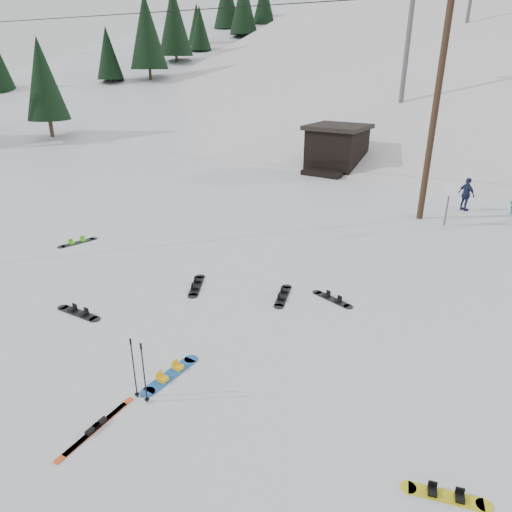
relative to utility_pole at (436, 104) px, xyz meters
The scene contains 18 objects.
ground 14.90m from the utility_pole, 98.13° to the right, with size 200.00×200.00×0.00m, color silver.
ski_slope 44.31m from the utility_pole, 92.79° to the left, with size 60.00×75.00×45.00m, color silver.
ridge_left 53.35m from the utility_pole, 138.18° to the left, with size 34.00×85.00×38.00m, color silver.
treeline_left 44.65m from the utility_pole, 144.16° to the left, with size 20.00×64.00×10.00m, color black, non-canonical shape.
utility_pole is the anchor object (origin of this frame).
trail_sign 3.60m from the utility_pole, 21.04° to the right, with size 0.50×0.09×1.85m.
lift_hut 10.40m from the utility_pole, 135.24° to the left, with size 3.40×4.10×2.75m.
lift_tower_near 17.38m from the utility_pole, 110.56° to the left, with size 2.20×0.36×8.00m.
hero_snowboard 14.69m from the utility_pole, 96.56° to the right, with size 0.31×1.63×0.11m.
hero_skis 16.48m from the utility_pole, 96.05° to the right, with size 0.25×1.82×0.09m.
ski_poles 15.31m from the utility_pole, 95.99° to the right, with size 0.37×0.10×1.36m.
board_scatter_a 15.04m from the utility_pole, 112.36° to the right, with size 1.53×0.35×0.11m.
board_scatter_b 11.91m from the utility_pole, 110.54° to the right, with size 0.93×1.40×0.11m.
board_scatter_c 14.72m from the utility_pole, 134.87° to the right, with size 0.56×1.47×0.11m.
board_scatter_d 9.99m from the utility_pole, 90.67° to the right, with size 1.35×0.56×0.10m.
board_scatter_e 15.06m from the utility_pole, 73.86° to the right, with size 1.30×0.55×0.09m.
board_scatter_f 10.61m from the utility_pole, 98.20° to the right, with size 0.68×1.45×0.11m.
skier_navy 4.74m from the utility_pole, 58.54° to the left, with size 0.87×0.36×1.49m, color #1B2344.
Camera 1 is at (6.26, -5.53, 6.11)m, focal length 32.00 mm.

